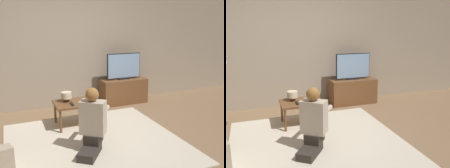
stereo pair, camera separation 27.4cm
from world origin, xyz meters
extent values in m
plane|color=#896B4C|center=(0.00, 0.00, 0.00)|extent=(10.00, 10.00, 0.00)
cube|color=tan|center=(0.00, 1.93, 1.30)|extent=(10.00, 0.06, 2.60)
cube|color=beige|center=(0.00, 0.00, 0.01)|extent=(2.51, 2.38, 0.02)
cube|color=brown|center=(1.24, 1.59, 0.27)|extent=(1.01, 0.41, 0.54)
cube|color=black|center=(1.24, 1.59, 0.56)|extent=(0.26, 0.08, 0.04)
cube|color=black|center=(1.24, 1.60, 0.84)|extent=(0.78, 0.03, 0.54)
cube|color=#8CB2E0|center=(1.24, 1.59, 0.84)|extent=(0.75, 0.04, 0.51)
cube|color=brown|center=(-0.07, 0.75, 0.41)|extent=(0.71, 0.54, 0.04)
cylinder|color=brown|center=(-0.39, 0.52, 0.20)|extent=(0.04, 0.04, 0.39)
cylinder|color=brown|center=(0.24, 0.52, 0.20)|extent=(0.04, 0.04, 0.39)
cylinder|color=brown|center=(-0.39, 0.98, 0.20)|extent=(0.04, 0.04, 0.39)
cylinder|color=brown|center=(0.24, 0.98, 0.20)|extent=(0.04, 0.04, 0.39)
cube|color=#332D28|center=(-0.19, -0.35, 0.07)|extent=(0.43, 0.48, 0.11)
cube|color=#332D28|center=(-0.09, -0.22, 0.20)|extent=(0.32, 0.32, 0.14)
cube|color=#C1B29E|center=(-0.09, -0.22, 0.50)|extent=(0.39, 0.36, 0.46)
sphere|color=tan|center=(-0.09, -0.22, 0.81)|extent=(0.17, 0.17, 0.17)
sphere|color=#9E6B38|center=(-0.10, -0.23, 0.83)|extent=(0.18, 0.18, 0.18)
cube|color=black|center=(0.13, 0.08, 0.52)|extent=(0.13, 0.11, 0.04)
cylinder|color=#C1B29E|center=(0.14, -0.08, 0.52)|extent=(0.23, 0.28, 0.07)
cylinder|color=#C1B29E|center=(-0.03, 0.04, 0.52)|extent=(0.23, 0.28, 0.07)
cylinder|color=#4C3823|center=(-0.21, 0.83, 0.46)|extent=(0.10, 0.10, 0.06)
cylinder|color=beige|center=(-0.21, 0.83, 0.54)|extent=(0.18, 0.18, 0.11)
cube|color=black|center=(-0.17, 0.64, 0.44)|extent=(0.04, 0.15, 0.02)
camera|label=1|loc=(-1.10, -3.24, 1.73)|focal=40.00mm
camera|label=2|loc=(-0.84, -3.33, 1.73)|focal=40.00mm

